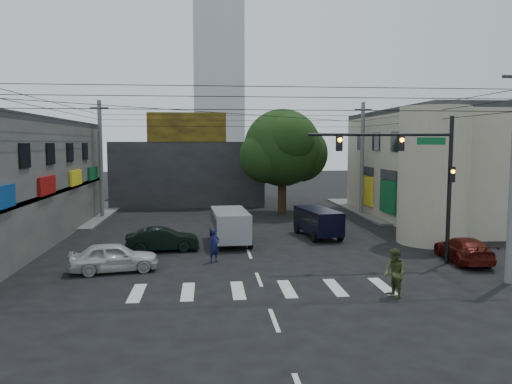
{
  "coord_description": "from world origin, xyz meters",
  "views": [
    {
      "loc": [
        -2.16,
        -24.04,
        5.93
      ],
      "look_at": [
        0.55,
        4.0,
        3.13
      ],
      "focal_mm": 35.0,
      "sensor_mm": 36.0,
      "label": 1
    }
  ],
  "objects": [
    {
      "name": "utility_pole_far_right",
      "position": [
        10.5,
        16.0,
        4.6
      ],
      "size": [
        0.32,
        0.32,
        9.2
      ],
      "primitive_type": "cylinder",
      "color": "#59595B",
      "rests_on": "ground"
    },
    {
      "name": "sidewalk_far_right",
      "position": [
        18.0,
        18.0,
        0.07
      ],
      "size": [
        16.0,
        16.0,
        0.15
      ],
      "primitive_type": "cube",
      "color": "#514F4C",
      "rests_on": "ground"
    },
    {
      "name": "traffic_officer",
      "position": [
        -1.88,
        0.36,
        0.84
      ],
      "size": [
        1.0,
        0.99,
        1.67
      ],
      "primitive_type": "imported",
      "rotation": [
        0.0,
        0.0,
        0.65
      ],
      "color": "#121341",
      "rests_on": "ground"
    },
    {
      "name": "traffic_gantry",
      "position": [
        7.82,
        -1.0,
        4.83
      ],
      "size": [
        7.1,
        0.35,
        7.2
      ],
      "color": "black",
      "rests_on": "ground"
    },
    {
      "name": "billboard",
      "position": [
        -4.0,
        21.1,
        7.3
      ],
      "size": [
        7.0,
        0.3,
        2.6
      ],
      "primitive_type": "cube",
      "color": "olive",
      "rests_on": "building_far"
    },
    {
      "name": "maroon_sedan",
      "position": [
        10.5,
        -0.71,
        0.62
      ],
      "size": [
        2.42,
        4.53,
        1.23
      ],
      "primitive_type": "imported",
      "rotation": [
        0.0,
        0.0,
        3.06
      ],
      "color": "#460F0A",
      "rests_on": "ground"
    },
    {
      "name": "white_compact",
      "position": [
        -6.5,
        -1.0,
        0.68
      ],
      "size": [
        3.03,
        4.56,
        1.36
      ],
      "primitive_type": "imported",
      "rotation": [
        0.0,
        0.0,
        1.75
      ],
      "color": "#B6B7B3",
      "rests_on": "ground"
    },
    {
      "name": "corner_column",
      "position": [
        11.0,
        4.0,
        4.0
      ],
      "size": [
        4.0,
        4.0,
        8.0
      ],
      "primitive_type": "cylinder",
      "color": "#A0927F",
      "rests_on": "ground"
    },
    {
      "name": "navy_van",
      "position": [
        4.69,
        6.37,
        0.89
      ],
      "size": [
        4.98,
        3.1,
        1.78
      ],
      "primitive_type": null,
      "rotation": [
        0.0,
        0.0,
        1.73
      ],
      "color": "black",
      "rests_on": "ground"
    },
    {
      "name": "dark_sedan",
      "position": [
        -4.67,
        3.22,
        0.65
      ],
      "size": [
        2.13,
        4.2,
        1.3
      ],
      "primitive_type": "imported",
      "rotation": [
        0.0,
        0.0,
        1.67
      ],
      "color": "black",
      "rests_on": "ground"
    },
    {
      "name": "ground",
      "position": [
        0.0,
        0.0,
        0.0
      ],
      "size": [
        160.0,
        160.0,
        0.0
      ],
      "primitive_type": "plane",
      "color": "black",
      "rests_on": "ground"
    },
    {
      "name": "silver_minivan",
      "position": [
        -0.9,
        4.79,
        0.99
      ],
      "size": [
        4.85,
        2.51,
        1.98
      ],
      "primitive_type": null,
      "rotation": [
        0.0,
        0.0,
        1.63
      ],
      "color": "#94979C",
      "rests_on": "ground"
    },
    {
      "name": "sidewalk_far_left",
      "position": [
        -18.0,
        18.0,
        0.07
      ],
      "size": [
        16.0,
        16.0,
        0.15
      ],
      "primitive_type": "cube",
      "color": "#514F4C",
      "rests_on": "ground"
    },
    {
      "name": "tower_distant",
      "position": [
        0.0,
        70.0,
        22.0
      ],
      "size": [
        9.0,
        9.0,
        44.0
      ],
      "primitive_type": "cube",
      "color": "silver",
      "rests_on": "ground"
    },
    {
      "name": "building_right",
      "position": [
        18.0,
        13.0,
        4.0
      ],
      "size": [
        14.0,
        18.0,
        8.0
      ],
      "primitive_type": "cube",
      "color": "#A0927F",
      "rests_on": "ground"
    },
    {
      "name": "pedestrian_olive",
      "position": [
        4.91,
        -6.02,
        0.95
      ],
      "size": [
        1.26,
        1.15,
        1.9
      ],
      "primitive_type": "imported",
      "rotation": [
        0.0,
        0.0,
        -1.33
      ],
      "color": "#3F4620",
      "rests_on": "ground"
    },
    {
      "name": "street_tree",
      "position": [
        4.0,
        17.0,
        5.47
      ],
      "size": [
        6.4,
        6.4,
        8.7
      ],
      "color": "black",
      "rests_on": "ground"
    },
    {
      "name": "building_far",
      "position": [
        -4.0,
        26.0,
        3.0
      ],
      "size": [
        14.0,
        10.0,
        6.0
      ],
      "primitive_type": "cube",
      "color": "#232326",
      "rests_on": "ground"
    },
    {
      "name": "utility_pole_far_left",
      "position": [
        -10.5,
        16.0,
        4.6
      ],
      "size": [
        0.32,
        0.32,
        9.2
      ],
      "primitive_type": "cylinder",
      "color": "#59595B",
      "rests_on": "ground"
    }
  ]
}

